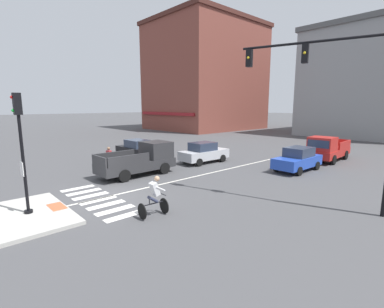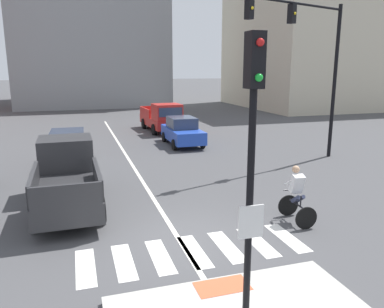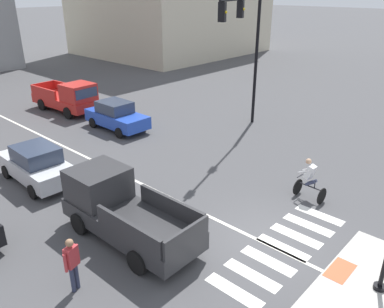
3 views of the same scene
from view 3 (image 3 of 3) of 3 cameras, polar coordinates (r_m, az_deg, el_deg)
ground_plane at (r=13.43m, az=10.63°, el=-12.20°), size 300.00×300.00×0.00m
traffic_island at (r=12.36m, az=25.76°, el=-17.67°), size 4.74×2.88×0.15m
tactile_pad_front at (r=12.52m, az=20.97°, el=-15.70°), size 1.10×0.60×0.01m
crosswalk_stripe_a at (r=11.41m, az=6.20°, el=-19.43°), size 0.44×1.80×0.01m
crosswalk_stripe_b at (r=11.96m, az=8.82°, el=-17.21°), size 0.44×1.80×0.01m
crosswalk_stripe_c at (r=12.54m, az=11.15°, el=-15.15°), size 0.44×1.80×0.01m
crosswalk_stripe_d at (r=13.16m, az=13.23°, el=-13.27°), size 0.44×1.80×0.01m
crosswalk_stripe_e at (r=13.81m, az=15.09°, el=-11.54°), size 0.44×1.80×0.01m
crosswalk_stripe_f at (r=14.48m, az=16.75°, el=-9.96°), size 0.44×1.80×0.01m
crosswalk_stripe_g at (r=15.17m, az=18.26°, el=-8.52°), size 0.44×1.80×0.01m
lane_centre_line at (r=19.62m, az=-15.03°, el=-0.58°), size 0.14×28.00×0.01m
traffic_light_mast at (r=21.43m, az=8.26°, el=16.40°), size 6.05×2.15×7.43m
car_blue_eastbound_far at (r=23.04m, az=-11.07°, el=5.55°), size 1.87×4.11×1.64m
car_silver_westbound_far at (r=17.65m, az=-21.91°, el=-1.43°), size 1.94×4.15×1.64m
pickup_truck_charcoal_westbound_near at (r=13.13m, az=-10.51°, el=-7.97°), size 2.11×5.12×2.08m
pickup_truck_red_eastbound_distant at (r=26.97m, az=-17.66°, el=7.88°), size 2.28×5.20×2.08m
cyclist at (r=15.74m, az=16.93°, el=-3.49°), size 0.72×1.13×1.68m
pedestrian_at_curb_left at (r=11.24m, az=-17.26°, el=-14.78°), size 0.53×0.31×1.67m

